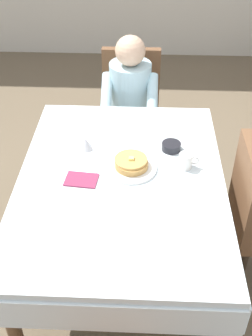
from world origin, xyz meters
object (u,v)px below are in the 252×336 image
object	(u,v)px
dining_table_main	(121,191)
breakfast_stack	(131,163)
diner_person	(130,97)
knife_right_of_plate	(166,172)
plate_breakfast	(131,168)
spoon_near_edge	(129,206)
syrup_pitcher	(86,144)
fork_left_of_plate	(96,170)
bowl_butter	(171,146)
chair_diner	(131,103)
cup_coffee	(186,161)

from	to	relation	value
dining_table_main	breakfast_stack	xyz separation A→B (m)	(0.05, 0.08, 0.13)
diner_person	knife_right_of_plate	xyz separation A→B (m)	(0.23, -0.95, 0.07)
dining_table_main	knife_right_of_plate	size ratio (longest dim) A/B	7.62
plate_breakfast	spoon_near_edge	bearing A→B (deg)	-89.99
syrup_pitcher	fork_left_of_plate	xyz separation A→B (m)	(0.08, -0.20, -0.04)
bowl_butter	fork_left_of_plate	bearing A→B (deg)	-153.11
plate_breakfast	diner_person	bearing A→B (deg)	92.54
chair_diner	spoon_near_edge	bearing A→B (deg)	91.71
chair_diner	syrup_pitcher	xyz separation A→B (m)	(-0.23, -0.91, 0.25)
cup_coffee	fork_left_of_plate	xyz separation A→B (m)	(-0.49, -0.05, -0.04)
chair_diner	syrup_pitcher	world-z (taller)	chair_diner
bowl_butter	fork_left_of_plate	distance (m)	0.47
knife_right_of_plate	dining_table_main	bearing A→B (deg)	108.56
plate_breakfast	cup_coffee	xyz separation A→B (m)	(0.30, 0.03, 0.03)
chair_diner	bowl_butter	bearing A→B (deg)	106.49
fork_left_of_plate	bowl_butter	bearing A→B (deg)	-57.37
dining_table_main	diner_person	world-z (taller)	diner_person
fork_left_of_plate	spoon_near_edge	bearing A→B (deg)	-139.71
dining_table_main	knife_right_of_plate	distance (m)	0.27
fork_left_of_plate	syrup_pitcher	bearing A→B (deg)	27.54
dining_table_main	cup_coffee	xyz separation A→B (m)	(0.35, 0.11, 0.13)
cup_coffee	syrup_pitcher	size ratio (longest dim) A/B	1.41
cup_coffee	syrup_pitcher	bearing A→B (deg)	165.44
plate_breakfast	breakfast_stack	xyz separation A→B (m)	(0.00, 0.00, 0.03)
plate_breakfast	bowl_butter	size ratio (longest dim) A/B	2.55
diner_person	knife_right_of_plate	distance (m)	0.98
knife_right_of_plate	cup_coffee	bearing A→B (deg)	-61.00
diner_person	breakfast_stack	world-z (taller)	diner_person
fork_left_of_plate	cup_coffee	bearing A→B (deg)	-78.54
fork_left_of_plate	knife_right_of_plate	world-z (taller)	same
dining_table_main	diner_person	size ratio (longest dim) A/B	1.36
syrup_pitcher	cup_coffee	bearing A→B (deg)	-14.56
dining_table_main	spoon_near_edge	bearing A→B (deg)	-76.35
diner_person	spoon_near_edge	world-z (taller)	diner_person
diner_person	cup_coffee	bearing A→B (deg)	110.49
dining_table_main	chair_diner	bearing A→B (deg)	89.47
dining_table_main	spoon_near_edge	world-z (taller)	spoon_near_edge
chair_diner	knife_right_of_plate	xyz separation A→B (m)	(0.23, -1.11, 0.21)
chair_diner	bowl_butter	size ratio (longest dim) A/B	8.45
dining_table_main	chair_diner	size ratio (longest dim) A/B	1.64
dining_table_main	bowl_butter	size ratio (longest dim) A/B	13.85
cup_coffee	dining_table_main	bearing A→B (deg)	-162.50
breakfast_stack	fork_left_of_plate	distance (m)	0.20
dining_table_main	syrup_pitcher	distance (m)	0.36
dining_table_main	plate_breakfast	bearing A→B (deg)	57.30
bowl_butter	dining_table_main	bearing A→B (deg)	-135.55
spoon_near_edge	bowl_butter	bearing A→B (deg)	77.60
chair_diner	bowl_butter	distance (m)	0.97
dining_table_main	syrup_pitcher	xyz separation A→B (m)	(-0.22, 0.26, 0.13)
bowl_butter	spoon_near_edge	bearing A→B (deg)	-114.79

